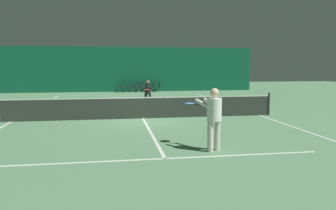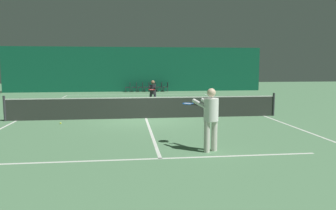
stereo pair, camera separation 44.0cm
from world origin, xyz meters
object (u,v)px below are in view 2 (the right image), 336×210
courtside_chair_4 (154,86)px  courtside_chair_6 (166,86)px  player_far (153,92)px  courtside_chair_5 (160,86)px  courtside_chair_0 (129,87)px  courtside_chair_3 (148,86)px  courtside_chair_1 (135,86)px  player_near (210,115)px  tennis_net (146,107)px  courtside_chair_2 (141,86)px  tennis_ball (61,123)px

courtside_chair_4 → courtside_chair_6: size_ratio=1.00×
player_far → courtside_chair_5: size_ratio=1.81×
courtside_chair_0 → courtside_chair_3: same height
player_far → courtside_chair_3: size_ratio=1.81×
courtside_chair_1 → courtside_chair_5: 2.23m
courtside_chair_0 → courtside_chair_4: size_ratio=1.00×
courtside_chair_4 → courtside_chair_5: (0.56, 0.00, 0.00)m
player_near → courtside_chair_5: size_ratio=2.06×
courtside_chair_0 → courtside_chair_1: (0.56, 0.00, 0.00)m
tennis_net → player_far: (0.59, 3.60, 0.38)m
courtside_chair_1 → courtside_chair_2: bearing=90.0°
courtside_chair_0 → tennis_ball: bearing=-10.1°
courtside_chair_1 → courtside_chair_4: same height
courtside_chair_1 → courtside_chair_0: bearing=-90.0°
courtside_chair_3 → tennis_ball: (-4.47, -15.69, -0.45)m
courtside_chair_3 → courtside_chair_4: size_ratio=1.00×
courtside_chair_0 → tennis_ball: size_ratio=12.73×
player_far → tennis_ball: (-4.08, -4.63, -0.85)m
tennis_net → courtside_chair_6: tennis_net is taller
player_near → courtside_chair_5: bearing=-29.6°
courtside_chair_5 → courtside_chair_1: bearing=-90.0°
courtside_chair_4 → courtside_chair_6: same height
player_near → courtside_chair_3: 20.50m
courtside_chair_5 → courtside_chair_3: bearing=-90.0°
tennis_ball → courtside_chair_0: bearing=79.9°
tennis_net → courtside_chair_6: 14.89m
courtside_chair_0 → courtside_chair_6: bearing=90.0°
courtside_chair_4 → courtside_chair_5: bearing=90.0°
tennis_net → courtside_chair_1: size_ratio=14.29×
courtside_chair_4 → player_near: bearing=-0.4°
courtside_chair_1 → courtside_chair_3: 1.12m
courtside_chair_2 → courtside_chair_6: (2.23, 0.00, 0.00)m
player_far → courtside_chair_2: size_ratio=1.81×
courtside_chair_6 → tennis_ball: size_ratio=12.73×
courtside_chair_6 → player_far: bearing=-10.6°
courtside_chair_4 → courtside_chair_6: bearing=90.0°
player_far → courtside_chair_1: player_far is taller
player_near → courtside_chair_1: size_ratio=2.06×
player_near → courtside_chair_3: player_near is taller
player_near → courtside_chair_4: bearing=-28.0°
courtside_chair_0 → courtside_chair_2: 1.12m
courtside_chair_0 → courtside_chair_1: same height
courtside_chair_3 → courtside_chair_6: bearing=90.0°
courtside_chair_4 → courtside_chair_5: same height
courtside_chair_1 → courtside_chair_6: bearing=90.0°
courtside_chair_6 → courtside_chair_0: bearing=-90.0°
courtside_chair_1 → courtside_chair_3: (1.12, 0.00, 0.00)m
player_near → courtside_chair_6: size_ratio=2.06×
player_far → courtside_chair_4: bearing=-176.4°
courtside_chair_0 → courtside_chair_2: bearing=90.0°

